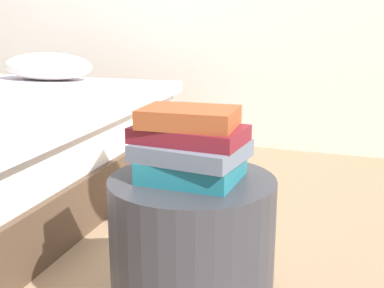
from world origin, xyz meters
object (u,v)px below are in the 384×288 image
object	(u,v)px
book_rust	(190,117)
side_table	(192,256)
book_slate	(189,150)
book_teal	(192,169)
book_maroon	(190,134)

from	to	relation	value
book_rust	side_table	bearing A→B (deg)	-33.40
book_slate	book_rust	bearing A→B (deg)	113.44
book_slate	side_table	bearing A→B (deg)	53.39
book_slate	book_teal	bearing A→B (deg)	36.93
book_teal	book_rust	distance (m)	0.13
side_table	book_slate	xyz separation A→B (m)	(-0.00, -0.01, 0.29)
side_table	book_maroon	xyz separation A→B (m)	(-0.01, 0.00, 0.33)
book_teal	book_slate	size ratio (longest dim) A/B	0.91
side_table	book_rust	xyz separation A→B (m)	(-0.01, 0.00, 0.37)
book_rust	book_teal	bearing A→B (deg)	-45.01
book_slate	book_maroon	distance (m)	0.04
book_rust	book_maroon	bearing A→B (deg)	-30.32
book_teal	book_slate	world-z (taller)	book_slate
side_table	book_teal	bearing A→B (deg)	-90.78
book_teal	book_rust	xyz separation A→B (m)	(-0.01, 0.01, 0.13)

